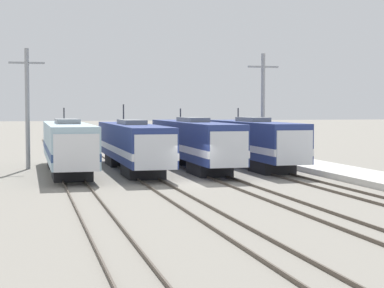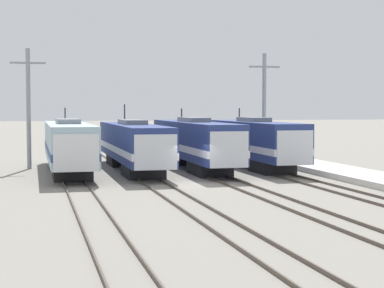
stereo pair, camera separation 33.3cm
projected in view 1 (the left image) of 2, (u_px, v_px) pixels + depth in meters
name	position (u px, v px, depth m)	size (l,w,h in m)	color
ground_plane	(193.00, 184.00, 41.51)	(400.00, 400.00, 0.00)	gray
rail_pair_far_left	(77.00, 186.00, 39.65)	(1.50, 120.00, 0.15)	#4C4238
rail_pair_center_left	(156.00, 184.00, 40.89)	(1.51, 120.00, 0.15)	#4C4238
rail_pair_center_right	(230.00, 181.00, 42.13)	(1.51, 120.00, 0.15)	#4C4238
rail_pair_far_right	(300.00, 179.00, 43.37)	(1.50, 120.00, 0.15)	#4C4238
locomotive_far_left	(68.00, 145.00, 48.03)	(3.11, 18.77, 4.91)	#232326
locomotive_center_left	(133.00, 145.00, 49.57)	(3.06, 19.61, 5.20)	black
locomotive_center_right	(194.00, 143.00, 51.01)	(2.91, 19.31, 4.85)	black
locomotive_far_right	(255.00, 142.00, 51.86)	(2.94, 17.10, 4.89)	black
catenary_tower_left	(27.00, 106.00, 51.10)	(2.79, 0.35, 9.64)	gray
catenary_tower_right	(263.00, 106.00, 56.08)	(2.79, 0.35, 9.64)	gray
platform	(359.00, 176.00, 44.47)	(4.00, 120.00, 0.42)	beige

